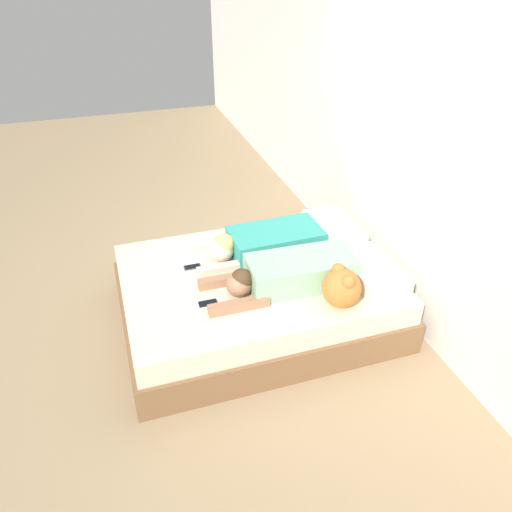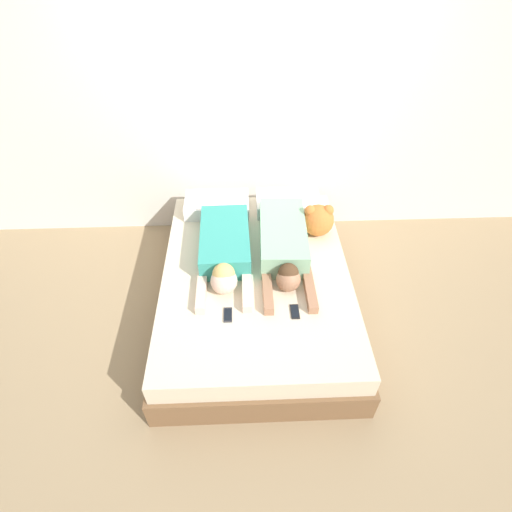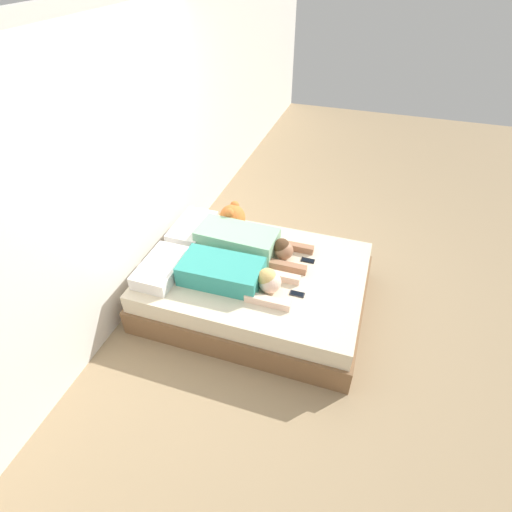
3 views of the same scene
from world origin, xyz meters
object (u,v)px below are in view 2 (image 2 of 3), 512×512
bed (256,289)px  cell_phone_left (228,315)px  pillow_head_right (288,203)px  plush_toy (318,220)px  cell_phone_right (295,312)px  person_left (225,250)px  person_right (284,244)px  pillow_head_left (217,205)px

bed → cell_phone_left: (-0.22, -0.45, 0.23)m
pillow_head_right → plush_toy: size_ratio=2.04×
bed → cell_phone_right: (0.26, -0.44, 0.23)m
cell_phone_left → cell_phone_right: (0.48, 0.01, 0.00)m
person_left → cell_phone_right: size_ratio=8.16×
person_right → cell_phone_right: 0.63m
bed → person_right: (0.23, 0.18, 0.33)m
person_left → cell_phone_left: 0.60m
person_right → cell_phone_left: person_right is taller
pillow_head_right → cell_phone_right: bearing=-93.2°
person_right → plush_toy: size_ratio=3.94×
cell_phone_right → cell_phone_left: bearing=-178.8°
pillow_head_left → cell_phone_left: (0.11, -1.25, -0.06)m
plush_toy → person_right: bearing=-140.7°
pillow_head_right → cell_phone_left: bearing=-113.7°
pillow_head_left → pillow_head_right: bearing=0.0°
pillow_head_right → person_left: person_left is taller
pillow_head_left → person_right: person_right is taller
cell_phone_left → cell_phone_right: 0.48m
pillow_head_right → bed: bearing=-112.4°
pillow_head_left → cell_phone_left: pillow_head_left is taller
pillow_head_right → person_right: 0.63m
person_right → plush_toy: 0.41m
person_right → cell_phone_left: (-0.45, -0.63, -0.10)m
bed → pillow_head_right: (0.33, 0.80, 0.29)m
cell_phone_right → pillow_head_left: bearing=115.5°
pillow_head_left → cell_phone_left: 1.26m
pillow_head_right → cell_phone_right: (-0.07, -1.24, -0.06)m
person_right → person_left: bearing=-175.3°
person_left → person_right: 0.48m
person_left → cell_phone_left: (0.03, -0.59, -0.09)m
pillow_head_right → cell_phone_right: pillow_head_right is taller
bed → person_right: 0.44m
pillow_head_left → person_right: 0.84m
pillow_head_right → cell_phone_left: pillow_head_right is taller
cell_phone_right → plush_toy: 0.94m
person_right → pillow_head_left: bearing=132.2°
person_left → cell_phone_right: bearing=-48.9°
pillow_head_left → person_right: (0.57, -0.62, 0.04)m
cell_phone_right → plush_toy: (0.29, 0.88, 0.14)m
pillow_head_left → pillow_head_right: (0.66, 0.00, 0.00)m
bed → pillow_head_right: bearing=67.6°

